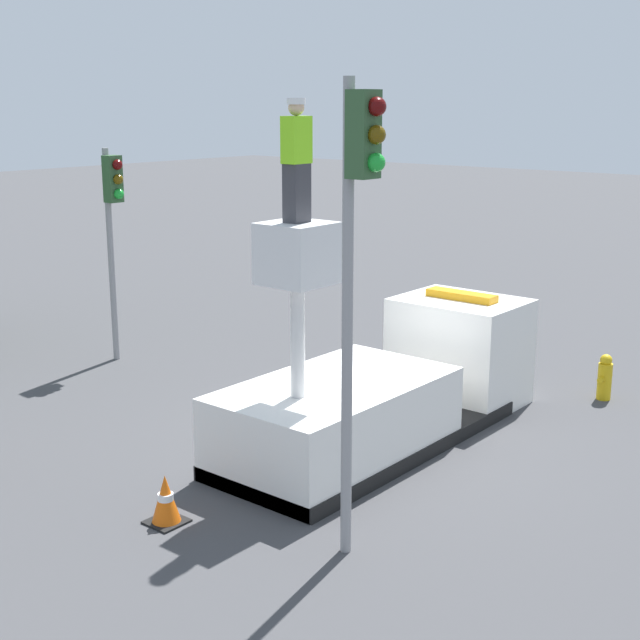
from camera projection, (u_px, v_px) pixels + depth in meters
ground_plane at (368, 444)px, 15.14m from camera, size 120.00×120.00×0.00m
bucket_truck at (386, 392)px, 15.32m from camera, size 6.76×2.36×3.97m
worker at (297, 161)px, 12.63m from camera, size 0.40×0.26×1.75m
traffic_light_pole at (357, 231)px, 10.47m from camera, size 0.34×0.57×5.95m
traffic_light_across at (113, 212)px, 19.29m from camera, size 0.34×0.57×4.71m
fire_hydrant at (605, 377)px, 17.34m from camera, size 0.51×0.27×0.91m
traffic_cone_rear at (166, 500)px, 12.24m from camera, size 0.50×0.50×0.70m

